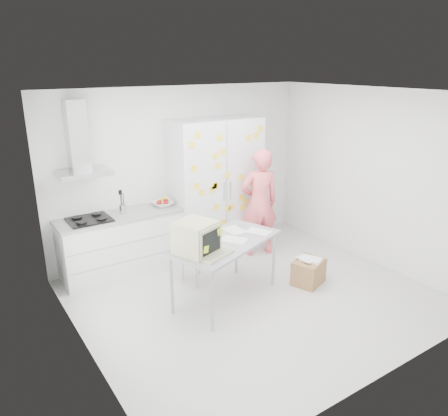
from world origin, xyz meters
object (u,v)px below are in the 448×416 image
desk (208,241)px  chair (195,250)px  cardboard_box (309,271)px  person (259,203)px

desk → chair: size_ratio=2.03×
chair → cardboard_box: 1.67m
desk → chair: (0.23, 0.75, -0.45)m
desk → cardboard_box: desk is taller
person → cardboard_box: (-0.04, -1.23, -0.70)m
person → chair: person is taller
person → cardboard_box: person is taller
desk → cardboard_box: bearing=-28.9°
chair → cardboard_box: chair is taller
cardboard_box → chair: bearing=142.8°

